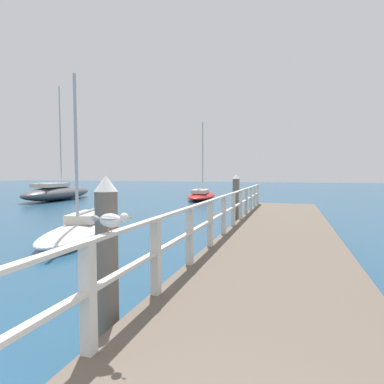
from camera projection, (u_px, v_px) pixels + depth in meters
pier_deck at (279, 240)px, 9.04m from camera, size 3.16×18.41×0.47m
pier_railing at (229, 208)px, 9.44m from camera, size 0.12×16.93×1.10m
dock_piling_near at (107, 261)px, 3.88m from camera, size 0.29×0.29×2.17m
dock_piling_far at (236, 200)px, 12.86m from camera, size 0.29×0.29×2.17m
seagull_foreground at (111, 220)px, 3.26m from camera, size 0.48×0.20×0.21m
boat_0 at (82, 229)px, 10.48m from camera, size 2.94×5.31×5.40m
boat_2 at (202, 195)px, 26.20m from camera, size 2.79×6.80×6.57m
boat_5 at (58, 193)px, 25.71m from camera, size 3.97×8.94×9.48m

